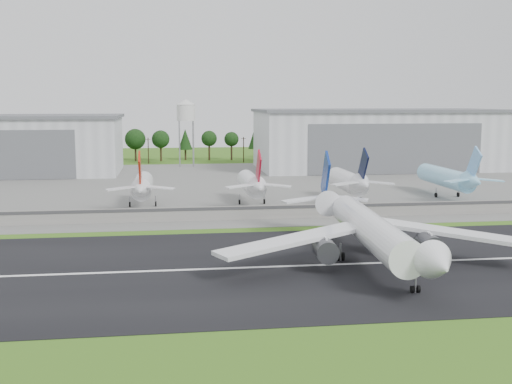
{
  "coord_description": "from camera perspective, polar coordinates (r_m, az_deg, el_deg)",
  "views": [
    {
      "loc": [
        -13.37,
        -97.32,
        28.85
      ],
      "look_at": [
        5.68,
        40.0,
        9.0
      ],
      "focal_mm": 45.0,
      "sensor_mm": 36.0,
      "label": 1
    }
  ],
  "objects": [
    {
      "name": "ground",
      "position": [
        102.38,
        -0.07,
        -8.22
      ],
      "size": [
        600.0,
        600.0,
        0.0
      ],
      "primitive_type": "plane",
      "color": "#336517",
      "rests_on": "ground"
    },
    {
      "name": "runway",
      "position": [
        111.92,
        -0.78,
        -6.76
      ],
      "size": [
        320.0,
        60.0,
        0.1
      ],
      "primitive_type": "cube",
      "color": "black",
      "rests_on": "ground"
    },
    {
      "name": "runway_centerline",
      "position": [
        111.9,
        -0.78,
        -6.73
      ],
      "size": [
        220.0,
        1.0,
        0.02
      ],
      "primitive_type": "cube",
      "color": "white",
      "rests_on": "runway"
    },
    {
      "name": "apron",
      "position": [
        219.63,
        -4.34,
        0.59
      ],
      "size": [
        320.0,
        150.0,
        0.1
      ],
      "primitive_type": "cube",
      "color": "slate",
      "rests_on": "ground"
    },
    {
      "name": "blast_fence",
      "position": [
        155.26,
        -2.84,
        -1.89
      ],
      "size": [
        240.0,
        0.61,
        3.5
      ],
      "color": "gray",
      "rests_on": "ground"
    },
    {
      "name": "hangar_east",
      "position": [
        277.2,
        10.74,
        4.65
      ],
      "size": [
        102.0,
        47.0,
        25.2
      ],
      "color": "silver",
      "rests_on": "ground"
    },
    {
      "name": "water_tower",
      "position": [
        282.48,
        -6.25,
        7.23
      ],
      "size": [
        8.4,
        8.4,
        29.4
      ],
      "color": "#99999E",
      "rests_on": "ground"
    },
    {
      "name": "utility_poles",
      "position": [
        299.01,
        -5.3,
        2.58
      ],
      "size": [
        230.0,
        3.0,
        12.0
      ],
      "primitive_type": null,
      "color": "black",
      "rests_on": "ground"
    },
    {
      "name": "treeline",
      "position": [
        313.93,
        -5.43,
        2.84
      ],
      "size": [
        320.0,
        16.0,
        22.0
      ],
      "primitive_type": null,
      "color": "black",
      "rests_on": "ground"
    },
    {
      "name": "main_airliner",
      "position": [
        115.12,
        10.24,
        -3.99
      ],
      "size": [
        57.15,
        59.25,
        18.17
      ],
      "rotation": [
        0.0,
        0.0,
        3.07
      ],
      "color": "white",
      "rests_on": "runway"
    },
    {
      "name": "parked_jet_red_a",
      "position": [
        175.48,
        -10.09,
        0.53
      ],
      "size": [
        7.36,
        31.29,
        16.45
      ],
      "color": "silver",
      "rests_on": "ground"
    },
    {
      "name": "parked_jet_red_b",
      "position": [
        176.87,
        -0.31,
        0.71
      ],
      "size": [
        7.36,
        31.29,
        16.46
      ],
      "color": "white",
      "rests_on": "ground"
    },
    {
      "name": "parked_jet_navy",
      "position": [
        182.62,
        8.39,
        0.92
      ],
      "size": [
        7.36,
        31.29,
        16.65
      ],
      "color": "white",
      "rests_on": "ground"
    },
    {
      "name": "parked_jet_skyblue",
      "position": [
        198.46,
        16.86,
        1.21
      ],
      "size": [
        7.36,
        37.29,
        16.63
      ],
      "color": "#93DAFF",
      "rests_on": "ground"
    }
  ]
}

